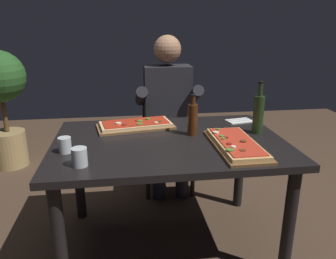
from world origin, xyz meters
TOP-DOWN VIEW (x-y plane):
  - ground_plane at (0.00, 0.00)m, footprint 6.40×6.40m
  - dining_table at (0.00, 0.00)m, footprint 1.40×0.96m
  - pizza_rectangular_front at (-0.19, 0.27)m, footprint 0.54×0.32m
  - pizza_rectangular_left at (0.36, -0.18)m, footprint 0.25×0.55m
  - wine_bottle_dark at (0.58, 0.05)m, footprint 0.07×0.07m
  - oil_bottle_amber at (0.16, 0.07)m, footprint 0.06×0.06m
  - tumbler_near_camera at (-0.60, -0.12)m, footprint 0.07×0.07m
  - tumbler_far_side at (-0.49, -0.32)m, footprint 0.08×0.08m
  - napkin_cutlery_set at (0.56, 0.31)m, footprint 0.20×0.14m
  - diner_chair at (0.10, 0.86)m, footprint 0.44×0.44m
  - seated_diner at (0.10, 0.74)m, footprint 0.53×0.41m
  - potted_plant_corner at (-1.45, 1.48)m, footprint 0.50×0.50m

SIDE VIEW (x-z plane):
  - ground_plane at x=0.00m, z-range 0.00..0.00m
  - diner_chair at x=0.10m, z-range 0.05..0.92m
  - dining_table at x=0.00m, z-range 0.27..1.01m
  - potted_plant_corner at x=-1.45m, z-range 0.15..1.33m
  - seated_diner at x=0.10m, z-range 0.08..1.41m
  - napkin_cutlery_set at x=0.56m, z-range 0.74..0.75m
  - pizza_rectangular_front at x=-0.19m, z-range 0.73..0.78m
  - pizza_rectangular_left at x=0.36m, z-range 0.73..0.78m
  - tumbler_near_camera at x=-0.60m, z-range 0.73..0.82m
  - tumbler_far_side at x=-0.49m, z-range 0.73..0.83m
  - oil_bottle_amber at x=0.16m, z-range 0.72..0.98m
  - wine_bottle_dark at x=0.58m, z-range 0.71..1.04m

